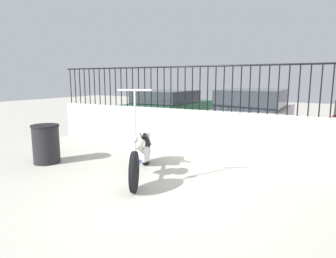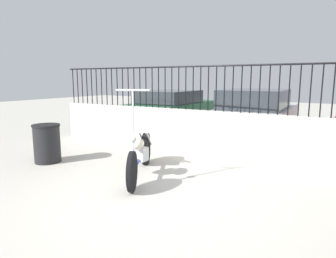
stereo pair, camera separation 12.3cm
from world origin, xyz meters
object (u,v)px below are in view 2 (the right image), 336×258
Objects in this scene: trash_bin at (47,143)px; motorcycle_blue at (141,153)px; car_green at (171,110)px; car_silver at (255,115)px.

motorcycle_blue is at bearing 9.96° from trash_bin.
car_silver is (2.80, -0.00, 0.02)m from car_green.
car_silver is at bearing -89.55° from car_green.
trash_bin is at bearing 177.59° from car_green.
trash_bin is 4.68m from car_green.
motorcycle_blue is 0.49× the size of car_green.
motorcycle_blue reaches higher than trash_bin.
car_green is 0.92× the size of car_silver.
motorcycle_blue is at bearing -155.62° from car_green.
motorcycle_blue is 2.17m from trash_bin.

